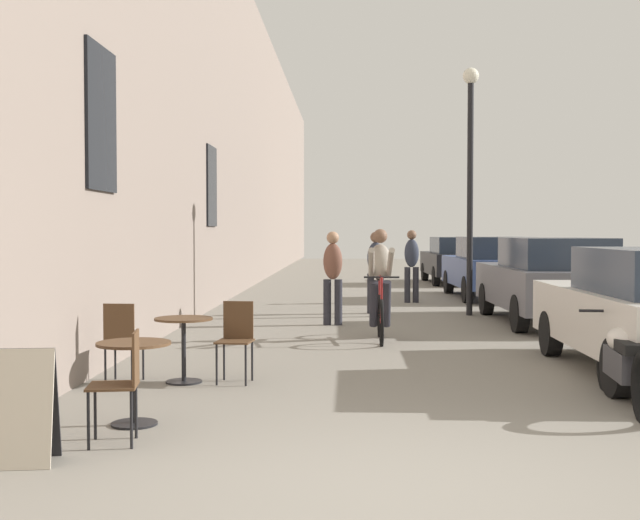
{
  "coord_description": "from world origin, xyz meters",
  "views": [
    {
      "loc": [
        -0.27,
        -5.14,
        1.68
      ],
      "look_at": [
        -0.98,
        14.75,
        0.97
      ],
      "focal_mm": 45.55,
      "sensor_mm": 36.0,
      "label": 1
    }
  ],
  "objects_px": {
    "sandwich_board_sign": "(16,406)",
    "street_lamp": "(470,159)",
    "cafe_chair_near_toward_street": "(122,378)",
    "cafe_chair_mid_toward_street": "(236,335)",
    "cafe_table_near": "(134,365)",
    "cafe_chair_mid_toward_wall": "(122,337)",
    "pedestrian_near": "(333,272)",
    "cafe_table_mid": "(184,336)",
    "pedestrian_far": "(412,262)",
    "parked_car_fourth": "(455,259)",
    "pedestrian_mid": "(376,267)",
    "parked_motorcycle": "(625,364)",
    "parked_car_second": "(549,279)",
    "parked_car_third": "(491,266)",
    "cyclist_on_bicycle": "(380,287)"
  },
  "relations": [
    {
      "from": "pedestrian_near",
      "to": "pedestrian_far",
      "type": "height_order",
      "value": "pedestrian_far"
    },
    {
      "from": "cafe_table_near",
      "to": "parked_car_second",
      "type": "relative_size",
      "value": 0.16
    },
    {
      "from": "parked_car_fourth",
      "to": "cyclist_on_bicycle",
      "type": "bearing_deg",
      "value": -102.16
    },
    {
      "from": "pedestrian_far",
      "to": "pedestrian_mid",
      "type": "bearing_deg",
      "value": -110.1
    },
    {
      "from": "cafe_table_mid",
      "to": "parked_car_fourth",
      "type": "bearing_deg",
      "value": 73.07
    },
    {
      "from": "cafe_table_near",
      "to": "parked_car_fourth",
      "type": "xyz_separation_m",
      "value": [
        5.27,
        19.19,
        0.25
      ]
    },
    {
      "from": "cafe_chair_mid_toward_wall",
      "to": "parked_car_third",
      "type": "distance_m",
      "value": 13.05
    },
    {
      "from": "cafe_chair_near_toward_street",
      "to": "cafe_chair_mid_toward_wall",
      "type": "distance_m",
      "value": 2.6
    },
    {
      "from": "cafe_table_mid",
      "to": "cafe_chair_mid_toward_street",
      "type": "height_order",
      "value": "cafe_chair_mid_toward_street"
    },
    {
      "from": "cafe_table_near",
      "to": "cafe_chair_mid_toward_wall",
      "type": "bearing_deg",
      "value": 108.57
    },
    {
      "from": "cafe_chair_mid_toward_street",
      "to": "parked_car_fourth",
      "type": "relative_size",
      "value": 0.21
    },
    {
      "from": "cyclist_on_bicycle",
      "to": "parked_car_third",
      "type": "bearing_deg",
      "value": 68.7
    },
    {
      "from": "cafe_chair_mid_toward_street",
      "to": "pedestrian_near",
      "type": "height_order",
      "value": "pedestrian_near"
    },
    {
      "from": "cafe_table_near",
      "to": "parked_motorcycle",
      "type": "height_order",
      "value": "parked_motorcycle"
    },
    {
      "from": "cafe_table_mid",
      "to": "parked_car_second",
      "type": "distance_m",
      "value": 8.03
    },
    {
      "from": "parked_car_second",
      "to": "parked_car_fourth",
      "type": "bearing_deg",
      "value": 91.01
    },
    {
      "from": "cafe_chair_mid_toward_street",
      "to": "street_lamp",
      "type": "distance_m",
      "value": 8.53
    },
    {
      "from": "cafe_chair_mid_toward_wall",
      "to": "pedestrian_far",
      "type": "height_order",
      "value": "pedestrian_far"
    },
    {
      "from": "cafe_chair_mid_toward_street",
      "to": "parked_car_fourth",
      "type": "xyz_separation_m",
      "value": [
        4.67,
        17.15,
        0.26
      ]
    },
    {
      "from": "pedestrian_far",
      "to": "cafe_chair_near_toward_street",
      "type": "bearing_deg",
      "value": -104.32
    },
    {
      "from": "parked_car_fourth",
      "to": "cafe_table_mid",
      "type": "bearing_deg",
      "value": -106.93
    },
    {
      "from": "pedestrian_mid",
      "to": "sandwich_board_sign",
      "type": "bearing_deg",
      "value": -105.24
    },
    {
      "from": "pedestrian_near",
      "to": "parked_car_third",
      "type": "height_order",
      "value": "pedestrian_near"
    },
    {
      "from": "pedestrian_mid",
      "to": "street_lamp",
      "type": "xyz_separation_m",
      "value": [
        1.86,
        -0.3,
        2.17
      ]
    },
    {
      "from": "cafe_table_mid",
      "to": "pedestrian_far",
      "type": "xyz_separation_m",
      "value": [
        3.3,
        10.17,
        0.44
      ]
    },
    {
      "from": "cafe_table_near",
      "to": "parked_car_second",
      "type": "height_order",
      "value": "parked_car_second"
    },
    {
      "from": "cafe_chair_near_toward_street",
      "to": "cafe_chair_mid_toward_street",
      "type": "xyz_separation_m",
      "value": [
        0.53,
        2.66,
        0.0
      ]
    },
    {
      "from": "cafe_chair_mid_toward_wall",
      "to": "sandwich_board_sign",
      "type": "bearing_deg",
      "value": -88.19
    },
    {
      "from": "pedestrian_far",
      "to": "parked_car_third",
      "type": "distance_m",
      "value": 2.46
    },
    {
      "from": "sandwich_board_sign",
      "to": "pedestrian_near",
      "type": "bearing_deg",
      "value": 76.39
    },
    {
      "from": "cafe_chair_mid_toward_wall",
      "to": "parked_motorcycle",
      "type": "bearing_deg",
      "value": -10.62
    },
    {
      "from": "sandwich_board_sign",
      "to": "parked_motorcycle",
      "type": "bearing_deg",
      "value": 22.69
    },
    {
      "from": "sandwich_board_sign",
      "to": "pedestrian_mid",
      "type": "relative_size",
      "value": 0.5
    },
    {
      "from": "cafe_chair_mid_toward_wall",
      "to": "parked_car_third",
      "type": "relative_size",
      "value": 0.2
    },
    {
      "from": "cafe_chair_near_toward_street",
      "to": "sandwich_board_sign",
      "type": "relative_size",
      "value": 1.07
    },
    {
      "from": "cafe_chair_mid_toward_street",
      "to": "pedestrian_mid",
      "type": "bearing_deg",
      "value": 76.63
    },
    {
      "from": "cafe_chair_mid_toward_street",
      "to": "pedestrian_mid",
      "type": "relative_size",
      "value": 0.53
    },
    {
      "from": "parked_motorcycle",
      "to": "cafe_table_near",
      "type": "bearing_deg",
      "value": -168.42
    },
    {
      "from": "pedestrian_far",
      "to": "parked_car_fourth",
      "type": "bearing_deg",
      "value": 74.59
    },
    {
      "from": "street_lamp",
      "to": "parked_car_fourth",
      "type": "height_order",
      "value": "street_lamp"
    },
    {
      "from": "parked_car_fourth",
      "to": "cafe_chair_mid_toward_street",
      "type": "bearing_deg",
      "value": -105.23
    },
    {
      "from": "sandwich_board_sign",
      "to": "parked_car_fourth",
      "type": "bearing_deg",
      "value": 74.08
    },
    {
      "from": "cafe_chair_mid_toward_wall",
      "to": "street_lamp",
      "type": "height_order",
      "value": "street_lamp"
    },
    {
      "from": "cafe_table_mid",
      "to": "pedestrian_near",
      "type": "distance_m",
      "value": 5.79
    },
    {
      "from": "pedestrian_far",
      "to": "street_lamp",
      "type": "relative_size",
      "value": 0.35
    },
    {
      "from": "pedestrian_near",
      "to": "street_lamp",
      "type": "relative_size",
      "value": 0.34
    },
    {
      "from": "cyclist_on_bicycle",
      "to": "pedestrian_near",
      "type": "distance_m",
      "value": 2.09
    },
    {
      "from": "cafe_chair_mid_toward_street",
      "to": "parked_car_third",
      "type": "distance_m",
      "value": 12.38
    },
    {
      "from": "parked_car_second",
      "to": "pedestrian_near",
      "type": "bearing_deg",
      "value": -175.05
    },
    {
      "from": "sandwich_board_sign",
      "to": "street_lamp",
      "type": "distance_m",
      "value": 11.84
    }
  ]
}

